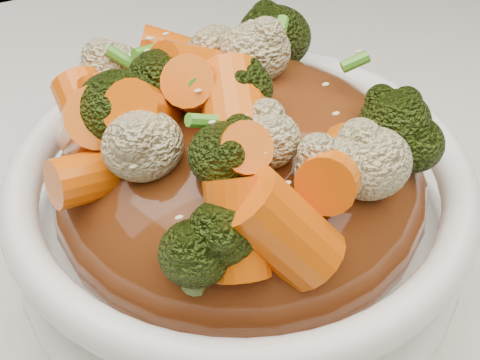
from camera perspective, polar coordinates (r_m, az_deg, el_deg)
name	(u,v)px	position (r m, az deg, el deg)	size (l,w,h in m)	color
tablecloth	(159,313)	(0.45, -6.27, -10.23)	(1.20, 0.80, 0.04)	white
bowl	(240,229)	(0.40, 0.00, -3.83)	(0.24, 0.24, 0.10)	white
sauce_base	(240,185)	(0.38, 0.00, -0.37)	(0.19, 0.19, 0.11)	#602B10
carrots	(240,72)	(0.34, 0.00, 8.38)	(0.19, 0.19, 0.06)	#E25B07
broccoli	(240,74)	(0.34, 0.00, 8.22)	(0.19, 0.19, 0.05)	black
cauliflower	(240,78)	(0.34, 0.00, 7.91)	(0.19, 0.19, 0.04)	beige
scallions	(240,70)	(0.34, 0.00, 8.54)	(0.14, 0.14, 0.02)	#439622
sesame_seeds	(240,70)	(0.34, 0.00, 8.54)	(0.17, 0.17, 0.01)	beige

